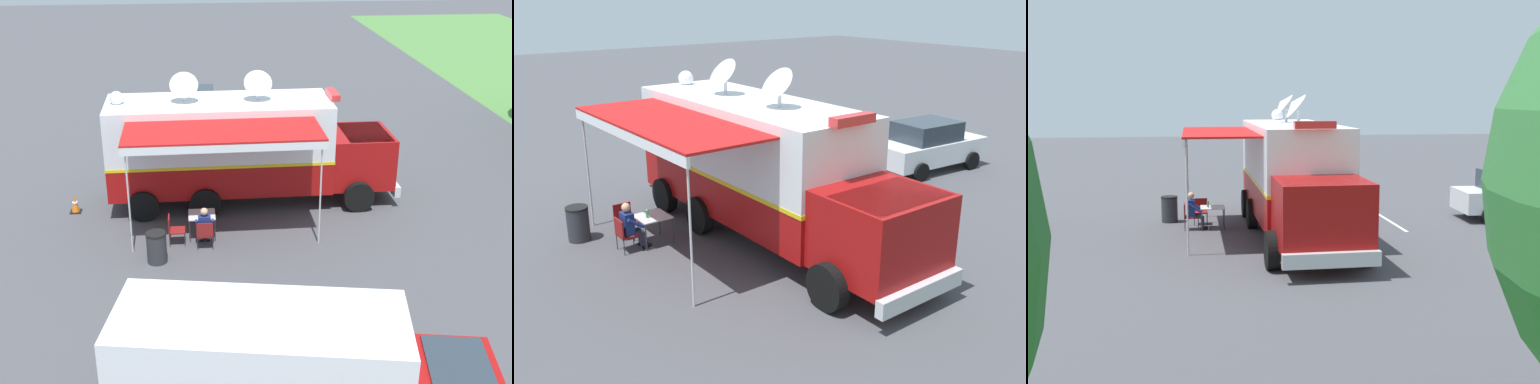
{
  "view_description": "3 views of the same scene",
  "coord_description": "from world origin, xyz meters",
  "views": [
    {
      "loc": [
        20.47,
        -0.77,
        9.21
      ],
      "look_at": [
        2.3,
        0.98,
        1.28
      ],
      "focal_mm": 46.27,
      "sensor_mm": 36.0,
      "label": 1
    },
    {
      "loc": [
        8.44,
        12.18,
        6.16
      ],
      "look_at": [
        0.04,
        0.95,
        1.3
      ],
      "focal_mm": 41.23,
      "sensor_mm": 36.0,
      "label": 2
    },
    {
      "loc": [
        3.11,
        19.26,
        4.32
      ],
      "look_at": [
        0.24,
        -0.04,
        1.28
      ],
      "focal_mm": 42.47,
      "sensor_mm": 36.0,
      "label": 3
    }
  ],
  "objects": [
    {
      "name": "lot_stripe",
      "position": [
        -3.68,
        -1.6,
        0.0
      ],
      "size": [
        0.15,
        4.8,
        0.01
      ],
      "primitive_type": "cube",
      "rotation": [
        0.0,
        0.0,
        0.01
      ],
      "color": "silver",
      "rests_on": "ground"
    },
    {
      "name": "folding_chair_beside_table",
      "position": [
        2.94,
        -1.53,
        0.51
      ],
      "size": [
        0.48,
        0.48,
        0.87
      ],
      "color": "maroon",
      "rests_on": "ground"
    },
    {
      "name": "seated_responder",
      "position": [
        3.16,
        -0.61,
        0.65
      ],
      "size": [
        0.66,
        0.55,
        1.25
      ],
      "color": "navy",
      "rests_on": "ground"
    },
    {
      "name": "trash_bin",
      "position": [
        4.01,
        -1.98,
        0.46
      ],
      "size": [
        0.57,
        0.57,
        0.91
      ],
      "color": "#2D2D33",
      "rests_on": "ground"
    },
    {
      "name": "traffic_cone",
      "position": [
        0.43,
        -4.78,
        0.28
      ],
      "size": [
        0.36,
        0.36,
        0.58
      ],
      "color": "black",
      "rests_on": "ground"
    },
    {
      "name": "water_bottle",
      "position": [
        2.7,
        -0.63,
        0.83
      ],
      "size": [
        0.07,
        0.07,
        0.22
      ],
      "color": "#3F9959",
      "rests_on": "folding_table"
    },
    {
      "name": "folding_chair_at_table",
      "position": [
        3.35,
        -0.61,
        0.51
      ],
      "size": [
        0.48,
        0.48,
        0.87
      ],
      "color": "maroon",
      "rests_on": "ground"
    },
    {
      "name": "folding_table",
      "position": [
        2.55,
        -0.68,
        0.67
      ],
      "size": [
        0.8,
        0.8,
        0.73
      ],
      "color": "silver",
      "rests_on": "ground"
    },
    {
      "name": "car_behind_truck",
      "position": [
        -8.25,
        -0.73,
        0.88
      ],
      "size": [
        4.3,
        2.21,
        1.76
      ],
      "color": "silver",
      "rests_on": "ground"
    },
    {
      "name": "ground_plane",
      "position": [
        0.0,
        0.0,
        0.0
      ],
      "size": [
        100.0,
        100.0,
        0.0
      ],
      "primitive_type": "plane",
      "color": "#47474C"
    },
    {
      "name": "command_truck",
      "position": [
        0.03,
        0.75,
        1.95
      ],
      "size": [
        4.9,
        9.5,
        4.53
      ],
      "color": "#9E0F0F",
      "rests_on": "ground"
    }
  ]
}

